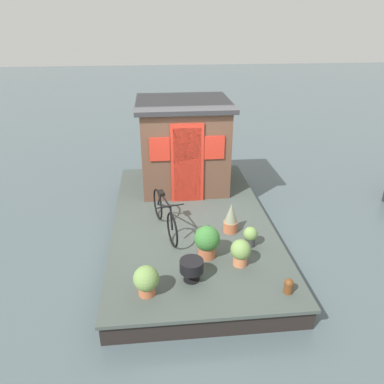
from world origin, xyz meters
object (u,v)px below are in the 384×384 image
(houseboat_cabin, at_px, (184,144))
(mooring_bollard, at_px, (289,286))
(bicycle, at_px, (165,214))
(charcoal_grill, at_px, (192,267))
(potted_plant_rosemary, at_px, (241,252))
(potted_plant_fern, at_px, (250,236))
(potted_plant_succulent, at_px, (146,280))
(potted_plant_ivy, at_px, (207,241))
(potted_plant_lavender, at_px, (231,219))

(houseboat_cabin, xyz_separation_m, mooring_bollard, (-4.20, -1.25, -0.91))
(bicycle, bearing_deg, charcoal_grill, -166.56)
(houseboat_cabin, bearing_deg, potted_plant_rosemary, -168.93)
(houseboat_cabin, relative_size, potted_plant_fern, 5.64)
(potted_plant_succulent, bearing_deg, potted_plant_fern, -58.90)
(potted_plant_fern, distance_m, mooring_bollard, 1.34)
(potted_plant_succulent, height_order, charcoal_grill, potted_plant_succulent)
(potted_plant_rosemary, xyz_separation_m, potted_plant_ivy, (0.28, 0.53, 0.07))
(bicycle, height_order, potted_plant_ivy, bicycle)
(potted_plant_lavender, bearing_deg, bicycle, 83.23)
(houseboat_cabin, height_order, bicycle, houseboat_cabin)
(potted_plant_succulent, height_order, mooring_bollard, potted_plant_succulent)
(houseboat_cabin, relative_size, charcoal_grill, 5.68)
(charcoal_grill, bearing_deg, potted_plant_ivy, -28.45)
(houseboat_cabin, distance_m, mooring_bollard, 4.47)
(houseboat_cabin, xyz_separation_m, potted_plant_fern, (-2.89, -0.97, -0.83))
(potted_plant_rosemary, relative_size, charcoal_grill, 1.24)
(charcoal_grill, bearing_deg, mooring_bollard, -107.47)
(potted_plant_rosemary, relative_size, potted_plant_ivy, 0.79)
(houseboat_cabin, relative_size, potted_plant_lavender, 3.65)
(potted_plant_lavender, bearing_deg, potted_plant_ivy, 144.07)
(potted_plant_succulent, bearing_deg, mooring_bollard, -94.97)
(potted_plant_ivy, distance_m, charcoal_grill, 0.69)
(bicycle, xyz_separation_m, potted_plant_succulent, (-1.81, 0.34, -0.10))
(potted_plant_fern, relative_size, mooring_bollard, 1.54)
(bicycle, relative_size, potted_plant_ivy, 2.83)
(houseboat_cabin, distance_m, bicycle, 2.37)
(houseboat_cabin, bearing_deg, potted_plant_succulent, 167.44)
(houseboat_cabin, relative_size, mooring_bollard, 8.72)
(potted_plant_ivy, relative_size, mooring_bollard, 2.39)
(houseboat_cabin, distance_m, potted_plant_lavender, 2.57)
(houseboat_cabin, height_order, mooring_bollard, houseboat_cabin)
(bicycle, relative_size, potted_plant_fern, 4.39)
(potted_plant_rosemary, xyz_separation_m, potted_plant_succulent, (-0.59, 1.56, 0.00))
(bicycle, relative_size, mooring_bollard, 6.78)
(mooring_bollard, bearing_deg, potted_plant_lavender, 16.10)
(potted_plant_rosemary, xyz_separation_m, charcoal_grill, (-0.32, 0.86, -0.00))
(potted_plant_fern, bearing_deg, potted_plant_ivy, 107.02)
(potted_plant_lavender, height_order, charcoal_grill, potted_plant_lavender)
(potted_plant_lavender, distance_m, potted_plant_succulent, 2.31)
(potted_plant_ivy, bearing_deg, potted_plant_rosemary, -118.20)
(potted_plant_succulent, xyz_separation_m, potted_plant_fern, (1.12, -1.86, -0.05))
(potted_plant_rosemary, relative_size, potted_plant_fern, 1.23)
(potted_plant_ivy, relative_size, charcoal_grill, 1.56)
(houseboat_cabin, height_order, potted_plant_lavender, houseboat_cabin)
(bicycle, distance_m, charcoal_grill, 1.59)
(bicycle, height_order, mooring_bollard, bicycle)
(mooring_bollard, bearing_deg, potted_plant_ivy, 46.32)
(bicycle, bearing_deg, potted_plant_succulent, 169.48)
(houseboat_cabin, xyz_separation_m, potted_plant_lavender, (-2.35, -0.71, -0.76))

